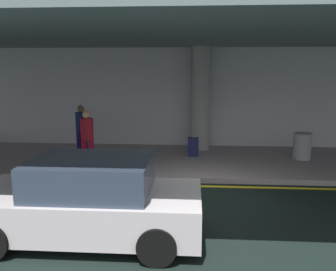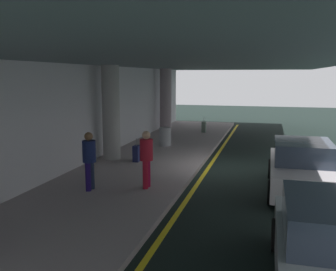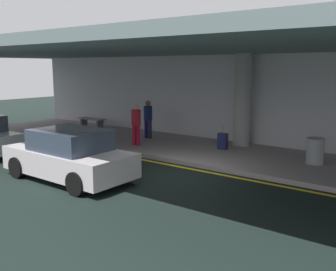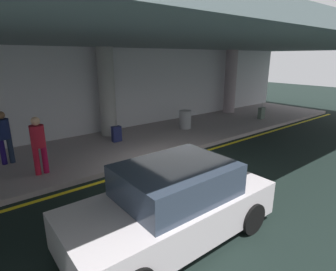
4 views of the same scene
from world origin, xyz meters
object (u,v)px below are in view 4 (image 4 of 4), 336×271
Objects in this scene: support_column_left_mid at (230,82)px; car_silver at (173,204)px; support_column_far_left at (107,92)px; suitcase_upright_primary at (261,113)px; trash_bin_steel at (185,119)px; suitcase_upright_secondary at (117,134)px; person_waiting_for_ride at (38,142)px; traveler_with_luggage at (4,134)px.

support_column_left_mid reaches higher than car_silver.
support_column_far_left is 8.38m from suitcase_upright_primary.
trash_bin_steel is (3.28, -1.27, -1.40)m from support_column_far_left.
suitcase_upright_primary is 1.06× the size of trash_bin_steel.
support_column_left_mid is at bearing 31.10° from suitcase_upright_secondary.
support_column_left_mid reaches higher than trash_bin_steel.
support_column_left_mid is 8.45m from suitcase_upright_secondary.
person_waiting_for_ride is 1.87× the size of suitcase_upright_primary.
suitcase_upright_secondary is at bearing -172.79° from suitcase_upright_primary.
traveler_with_luggage is 1.00× the size of person_waiting_for_ride.
suitcase_upright_secondary is (3.16, 1.44, -0.65)m from person_waiting_for_ride.
car_silver is 4.56× the size of suitcase_upright_primary.
car_silver is 6.20m from traveler_with_luggage.
support_column_left_mid reaches higher than suitcase_upright_primary.
trash_bin_steel is at bearing 67.11° from person_waiting_for_ride.
support_column_far_left is 0.89× the size of car_silver.
car_silver reaches higher than suitcase_upright_primary.
support_column_left_mid is 4.06× the size of suitcase_upright_secondary.
support_column_far_left is 2.17× the size of traveler_with_luggage.
support_column_far_left reaches higher than person_waiting_for_ride.
traveler_with_luggage is 1.87× the size of suitcase_upright_secondary.
trash_bin_steel is at bearing 20.88° from suitcase_upright_secondary.
person_waiting_for_ride is at bearing -163.18° from suitcase_upright_primary.
suitcase_upright_primary is at bearing -159.63° from car_silver.
support_column_far_left reaches higher than suitcase_upright_secondary.
suitcase_upright_primary is (7.91, -2.32, -1.51)m from support_column_far_left.
person_waiting_for_ride reaches higher than trash_bin_steel.
support_column_far_left is 7.38m from car_silver.
car_silver is 4.82× the size of trash_bin_steel.
traveler_with_luggage is (-1.92, 5.89, 0.40)m from car_silver.
support_column_left_mid reaches higher than traveler_with_luggage.
car_silver is 11.05m from suitcase_upright_primary.
traveler_with_luggage is at bearing -174.93° from support_column_left_mid.
support_column_far_left is 1.00× the size of support_column_left_mid.
support_column_far_left and support_column_left_mid have the same top height.
support_column_far_left is 4.26m from traveler_with_luggage.
support_column_left_mid is 2.77m from suitcase_upright_primary.
support_column_left_mid is 12.11m from traveler_with_luggage.
support_column_far_left is 3.79m from trash_bin_steel.
support_column_far_left reaches higher than car_silver.
suitcase_upright_secondary is 1.06× the size of trash_bin_steel.
trash_bin_steel is (5.39, 5.68, -0.14)m from car_silver.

